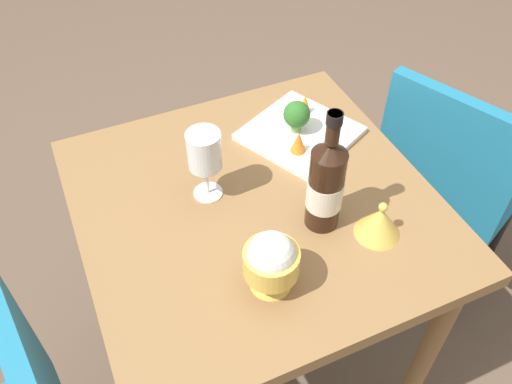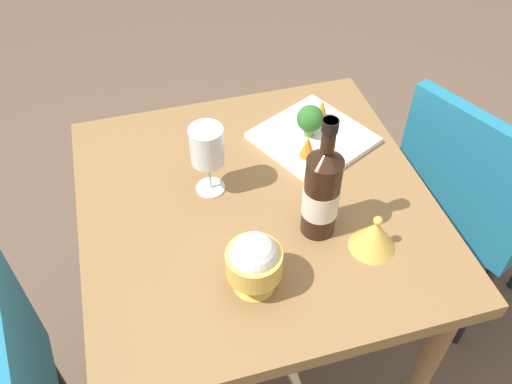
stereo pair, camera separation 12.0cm
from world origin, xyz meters
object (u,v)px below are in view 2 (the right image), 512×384
object	(u,v)px
chair_near_window	(469,195)
broccoli_floret	(310,119)
carrot_garnish_right	(322,109)
rice_bowl_lid	(375,235)
wine_bottle	(322,191)
serving_plate	(313,138)
wine_glass	(207,147)
rice_bowl	(254,262)
carrot_garnish_left	(308,147)

from	to	relation	value
chair_near_window	broccoli_floret	distance (m)	0.56
broccoli_floret	carrot_garnish_right	xyz separation A→B (m)	(0.06, -0.05, -0.02)
carrot_garnish_right	rice_bowl_lid	bearing A→B (deg)	174.55
wine_bottle	serving_plate	bearing A→B (deg)	-17.94
chair_near_window	serving_plate	world-z (taller)	chair_near_window
wine_glass	broccoli_floret	xyz separation A→B (m)	(0.10, -0.28, -0.06)
chair_near_window	wine_glass	size ratio (longest dim) A/B	4.75
rice_bowl	carrot_garnish_right	xyz separation A→B (m)	(0.45, -0.31, -0.03)
wine_bottle	carrot_garnish_right	xyz separation A→B (m)	(0.34, -0.14, -0.07)
chair_near_window	broccoli_floret	xyz separation A→B (m)	(0.12, 0.47, 0.29)
carrot_garnish_left	carrot_garnish_right	size ratio (longest dim) A/B	1.03
rice_bowl	serving_plate	world-z (taller)	rice_bowl
chair_near_window	wine_bottle	distance (m)	0.67
carrot_garnish_left	wine_glass	bearing A→B (deg)	97.35
chair_near_window	rice_bowl_lid	size ratio (longest dim) A/B	8.50
rice_bowl	serving_plate	bearing A→B (deg)	-34.42
wine_bottle	carrot_garnish_left	xyz separation A→B (m)	(0.21, -0.05, -0.07)
broccoli_floret	rice_bowl	bearing A→B (deg)	147.06
wine_glass	rice_bowl_lid	size ratio (longest dim) A/B	1.79
broccoli_floret	wine_glass	bearing A→B (deg)	110.44
chair_near_window	wine_glass	xyz separation A→B (m)	(0.01, 0.75, 0.35)
carrot_garnish_right	wine_glass	bearing A→B (deg)	115.88
wine_glass	serving_plate	size ratio (longest dim) A/B	0.54
rice_bowl	broccoli_floret	bearing A→B (deg)	-32.94
broccoli_floret	carrot_garnish_left	distance (m)	0.08
wine_glass	carrot_garnish_right	bearing A→B (deg)	-64.12
rice_bowl	rice_bowl_lid	bearing A→B (deg)	-84.51
wine_glass	rice_bowl	bearing A→B (deg)	-174.59
wine_glass	carrot_garnish_left	xyz separation A→B (m)	(0.03, -0.25, -0.08)
wine_bottle	rice_bowl_lid	xyz separation A→B (m)	(-0.08, -0.09, -0.08)
chair_near_window	rice_bowl	bearing A→B (deg)	-93.27
rice_bowl	wine_glass	bearing A→B (deg)	5.41
serving_plate	chair_near_window	bearing A→B (deg)	-103.64
chair_near_window	wine_glass	distance (m)	0.83
wine_bottle	rice_bowl	bearing A→B (deg)	121.28
wine_bottle	wine_glass	size ratio (longest dim) A/B	1.68
wine_glass	carrot_garnish_left	size ratio (longest dim) A/B	3.18
wine_bottle	rice_bowl_lid	world-z (taller)	wine_bottle
wine_bottle	wine_glass	world-z (taller)	wine_bottle
wine_bottle	serving_plate	xyz separation A→B (m)	(0.28, -0.09, -0.11)
chair_near_window	carrot_garnish_left	distance (m)	0.57
rice_bowl_lid	carrot_garnish_right	size ratio (longest dim) A/B	1.83
carrot_garnish_left	carrot_garnish_right	bearing A→B (deg)	-33.18
carrot_garnish_left	rice_bowl	bearing A→B (deg)	145.03
rice_bowl	broccoli_floret	distance (m)	0.46
wine_bottle	rice_bowl_lid	bearing A→B (deg)	-129.79
wine_glass	serving_plate	world-z (taller)	wine_glass
serving_plate	wine_bottle	bearing A→B (deg)	162.06
chair_near_window	serving_plate	distance (m)	0.52
wine_glass	rice_bowl	world-z (taller)	wine_glass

